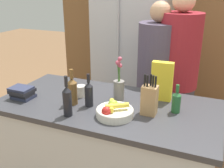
# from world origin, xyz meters

# --- Properties ---
(kitchen_island) EXTENTS (1.65, 0.81, 0.89)m
(kitchen_island) POSITION_xyz_m (0.00, 0.00, 0.45)
(kitchen_island) COLOR silver
(kitchen_island) RESTS_ON ground_plane
(back_wall_wood) EXTENTS (2.85, 0.12, 2.60)m
(back_wall_wood) POSITION_xyz_m (0.00, 1.75, 1.30)
(back_wall_wood) COLOR brown
(back_wall_wood) RESTS_ON ground_plane
(refrigerator) EXTENTS (0.86, 0.62, 2.04)m
(refrigerator) POSITION_xyz_m (-0.27, 1.39, 1.02)
(refrigerator) COLOR #B7B7BC
(refrigerator) RESTS_ON ground_plane
(fruit_bowl) EXTENTS (0.25, 0.25, 0.10)m
(fruit_bowl) POSITION_xyz_m (0.13, -0.17, 0.93)
(fruit_bowl) COLOR silver
(fruit_bowl) RESTS_ON kitchen_island
(knife_block) EXTENTS (0.10, 0.09, 0.29)m
(knife_block) POSITION_xyz_m (0.34, -0.04, 1.00)
(knife_block) COLOR tan
(knife_block) RESTS_ON kitchen_island
(flower_vase) EXTENTS (0.08, 0.08, 0.34)m
(flower_vase) POSITION_xyz_m (0.06, 0.10, 1.00)
(flower_vase) COLOR gray
(flower_vase) RESTS_ON kitchen_island
(cereal_box) EXTENTS (0.16, 0.07, 0.30)m
(cereal_box) POSITION_xyz_m (0.36, 0.23, 1.04)
(cereal_box) COLOR yellow
(cereal_box) RESTS_ON kitchen_island
(coffee_mug) EXTENTS (0.10, 0.09, 0.09)m
(coffee_mug) POSITION_xyz_m (-0.25, 0.04, 0.93)
(coffee_mug) COLOR silver
(coffee_mug) RESTS_ON kitchen_island
(book_stack) EXTENTS (0.17, 0.16, 0.09)m
(book_stack) POSITION_xyz_m (-0.65, -0.17, 0.94)
(book_stack) COLOR #2D334C
(book_stack) RESTS_ON kitchen_island
(bottle_oil) EXTENTS (0.06, 0.06, 0.20)m
(bottle_oil) POSITION_xyz_m (0.50, 0.06, 0.97)
(bottle_oil) COLOR #286633
(bottle_oil) RESTS_ON kitchen_island
(bottle_vinegar) EXTENTS (0.07, 0.07, 0.27)m
(bottle_vinegar) POSITION_xyz_m (-0.23, -0.10, 1.00)
(bottle_vinegar) COLOR brown
(bottle_vinegar) RESTS_ON kitchen_island
(bottle_wine) EXTENTS (0.06, 0.06, 0.25)m
(bottle_wine) POSITION_xyz_m (-0.10, -0.09, 0.99)
(bottle_wine) COLOR black
(bottle_wine) RESTS_ON kitchen_island
(bottle_water) EXTENTS (0.06, 0.06, 0.28)m
(bottle_water) POSITION_xyz_m (-0.17, -0.28, 1.00)
(bottle_water) COLOR black
(bottle_water) RESTS_ON kitchen_island
(person_at_sink) EXTENTS (0.37, 0.37, 1.60)m
(person_at_sink) POSITION_xyz_m (0.21, 0.71, 0.89)
(person_at_sink) COLOR #383842
(person_at_sink) RESTS_ON ground_plane
(person_in_blue) EXTENTS (0.38, 0.38, 1.70)m
(person_in_blue) POSITION_xyz_m (0.39, 0.76, 0.95)
(person_in_blue) COLOR #383842
(person_in_blue) RESTS_ON ground_plane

